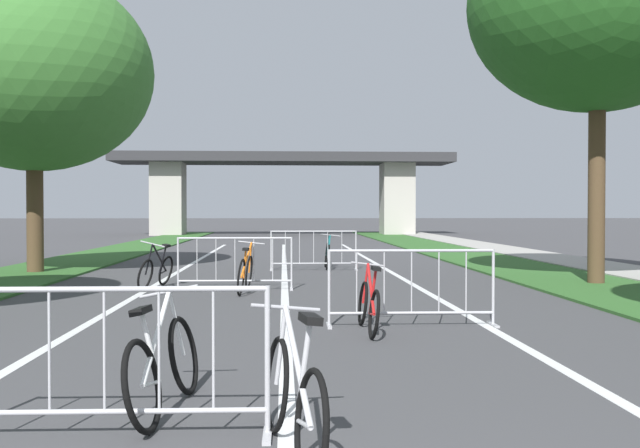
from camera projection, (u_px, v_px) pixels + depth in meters
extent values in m
cube|color=#2D5B26|center=(93.00, 258.00, 23.11)|extent=(2.69, 53.54, 0.05)
cube|color=#2D5B26|center=(469.00, 256.00, 23.77)|extent=(2.69, 53.54, 0.05)
cube|color=#9E9B93|center=(538.00, 256.00, 23.90)|extent=(2.05, 53.54, 0.08)
cube|color=silver|center=(284.00, 275.00, 17.04)|extent=(0.14, 30.97, 0.01)
cube|color=silver|center=(395.00, 274.00, 17.18)|extent=(0.14, 30.97, 0.01)
cube|color=silver|center=(172.00, 276.00, 16.89)|extent=(0.14, 30.97, 0.01)
cube|color=#2D2D30|center=(284.00, 159.00, 45.66)|extent=(21.92, 4.29, 0.61)
cube|color=#ADA89E|center=(168.00, 199.00, 45.31)|extent=(2.04, 2.40, 4.70)
cube|color=#ADA89E|center=(397.00, 199.00, 46.10)|extent=(2.04, 2.40, 4.70)
cylinder|color=#4C3823|center=(35.00, 217.00, 17.48)|extent=(0.41, 0.41, 2.86)
ellipsoid|color=#38702D|center=(34.00, 71.00, 17.41)|extent=(5.88, 5.88, 4.99)
cylinder|color=#4C3823|center=(597.00, 192.00, 14.74)|extent=(0.35, 0.35, 3.94)
ellipsoid|color=#23561E|center=(598.00, 2.00, 14.67)|extent=(5.44, 5.44, 4.62)
cylinder|color=#ADADB2|center=(267.00, 361.00, 4.86)|extent=(0.04, 0.04, 1.05)
cube|color=#ADADB2|center=(268.00, 433.00, 4.87)|extent=(0.07, 0.44, 0.03)
cylinder|color=#ADADB2|center=(104.00, 289.00, 4.81)|extent=(2.25, 0.07, 0.04)
cylinder|color=#ADADB2|center=(105.00, 412.00, 4.82)|extent=(2.25, 0.07, 0.04)
cylinder|color=#ADADB2|center=(49.00, 350.00, 4.80)|extent=(0.02, 0.02, 0.87)
cylinder|color=#ADADB2|center=(104.00, 349.00, 4.81)|extent=(0.02, 0.02, 0.87)
cylinder|color=#ADADB2|center=(159.00, 349.00, 4.83)|extent=(0.02, 0.02, 0.87)
cylinder|color=#ADADB2|center=(213.00, 348.00, 4.84)|extent=(0.02, 0.02, 0.87)
cylinder|color=#ADADB2|center=(329.00, 288.00, 9.45)|extent=(0.04, 0.04, 1.05)
cube|color=#ADADB2|center=(329.00, 326.00, 9.46)|extent=(0.07, 0.44, 0.03)
cylinder|color=#ADADB2|center=(493.00, 287.00, 9.54)|extent=(0.04, 0.04, 1.05)
cube|color=#ADADB2|center=(493.00, 324.00, 9.55)|extent=(0.07, 0.44, 0.03)
cylinder|color=#ADADB2|center=(412.00, 251.00, 9.48)|extent=(2.25, 0.07, 0.04)
cylinder|color=#ADADB2|center=(411.00, 313.00, 9.50)|extent=(2.25, 0.07, 0.04)
cylinder|color=#ADADB2|center=(357.00, 281.00, 9.46)|extent=(0.02, 0.02, 0.87)
cylinder|color=#ADADB2|center=(384.00, 281.00, 9.47)|extent=(0.02, 0.02, 0.87)
cylinder|color=#ADADB2|center=(412.00, 281.00, 9.49)|extent=(0.02, 0.02, 0.87)
cylinder|color=#ADADB2|center=(439.00, 281.00, 9.50)|extent=(0.02, 0.02, 0.87)
cylinder|color=#ADADB2|center=(466.00, 281.00, 9.52)|extent=(0.02, 0.02, 0.87)
cylinder|color=#ADADB2|center=(178.00, 264.00, 13.82)|extent=(0.04, 0.04, 1.05)
cube|color=#ADADB2|center=(178.00, 289.00, 13.83)|extent=(0.07, 0.44, 0.03)
cylinder|color=#ADADB2|center=(292.00, 263.00, 13.91)|extent=(0.04, 0.04, 1.05)
cube|color=#ADADB2|center=(292.00, 289.00, 13.92)|extent=(0.07, 0.44, 0.03)
cylinder|color=#ADADB2|center=(235.00, 238.00, 13.86)|extent=(2.25, 0.07, 0.04)
cylinder|color=#ADADB2|center=(235.00, 281.00, 13.87)|extent=(2.25, 0.07, 0.04)
cylinder|color=#ADADB2|center=(197.00, 259.00, 13.83)|extent=(0.02, 0.02, 0.87)
cylinder|color=#ADADB2|center=(216.00, 259.00, 13.85)|extent=(0.02, 0.02, 0.87)
cylinder|color=#ADADB2|center=(235.00, 259.00, 13.86)|extent=(0.02, 0.02, 0.87)
cylinder|color=#ADADB2|center=(254.00, 259.00, 13.88)|extent=(0.02, 0.02, 0.87)
cylinder|color=#ADADB2|center=(273.00, 259.00, 13.89)|extent=(0.02, 0.02, 0.87)
cylinder|color=#ADADB2|center=(271.00, 251.00, 18.42)|extent=(0.04, 0.04, 1.05)
cube|color=#ADADB2|center=(271.00, 270.00, 18.43)|extent=(0.06, 0.44, 0.03)
cylinder|color=#ADADB2|center=(356.00, 250.00, 18.53)|extent=(0.04, 0.04, 1.05)
cube|color=#ADADB2|center=(356.00, 269.00, 18.54)|extent=(0.06, 0.44, 0.03)
cylinder|color=#ADADB2|center=(314.00, 231.00, 18.47)|extent=(2.25, 0.05, 0.04)
cylinder|color=#ADADB2|center=(314.00, 263.00, 18.48)|extent=(2.25, 0.05, 0.04)
cylinder|color=#ADADB2|center=(285.00, 247.00, 18.44)|extent=(0.02, 0.02, 0.87)
cylinder|color=#ADADB2|center=(299.00, 247.00, 18.45)|extent=(0.02, 0.02, 0.87)
cylinder|color=#ADADB2|center=(314.00, 247.00, 18.47)|extent=(0.02, 0.02, 0.87)
cylinder|color=#ADADB2|center=(328.00, 247.00, 18.49)|extent=(0.02, 0.02, 0.87)
cylinder|color=#ADADB2|center=(342.00, 247.00, 18.51)|extent=(0.02, 0.02, 0.87)
torus|color=black|center=(311.00, 428.00, 3.95)|extent=(0.24, 0.69, 0.68)
torus|color=black|center=(276.00, 384.00, 4.95)|extent=(0.24, 0.69, 0.68)
cylinder|color=#B7B7BC|center=(297.00, 361.00, 4.43)|extent=(0.18, 1.00, 0.58)
cylinder|color=#B7B7BC|center=(304.00, 370.00, 4.23)|extent=(0.13, 0.11, 0.64)
cylinder|color=#B7B7BC|center=(304.00, 424.00, 4.11)|extent=(0.10, 0.33, 0.08)
cylinder|color=#B7B7BC|center=(281.00, 346.00, 4.93)|extent=(0.11, 0.08, 0.55)
cube|color=black|center=(310.00, 319.00, 4.20)|extent=(0.15, 0.26, 0.06)
cylinder|color=#99999E|center=(286.00, 308.00, 4.91)|extent=(0.49, 0.13, 0.08)
torus|color=black|center=(166.00, 271.00, 14.64)|extent=(0.32, 0.66, 0.63)
torus|color=black|center=(145.00, 275.00, 13.65)|extent=(0.32, 0.66, 0.63)
cylinder|color=black|center=(159.00, 258.00, 14.15)|extent=(0.14, 0.98, 0.64)
cylinder|color=black|center=(163.00, 260.00, 14.34)|extent=(0.18, 0.08, 0.60)
cylinder|color=black|center=(163.00, 272.00, 14.48)|extent=(0.11, 0.32, 0.07)
cylinder|color=black|center=(149.00, 259.00, 13.66)|extent=(0.17, 0.05, 0.61)
cube|color=black|center=(166.00, 246.00, 14.36)|extent=(0.16, 0.26, 0.07)
cylinder|color=#99999E|center=(153.00, 244.00, 13.67)|extent=(0.50, 0.15, 0.14)
torus|color=black|center=(374.00, 314.00, 8.51)|extent=(0.12, 0.62, 0.62)
torus|color=black|center=(363.00, 303.00, 9.55)|extent=(0.12, 0.62, 0.62)
cylinder|color=red|center=(371.00, 288.00, 9.00)|extent=(0.09, 1.01, 0.57)
cylinder|color=red|center=(373.00, 291.00, 8.80)|extent=(0.12, 0.12, 0.59)
cylinder|color=red|center=(372.00, 314.00, 8.68)|extent=(0.04, 0.34, 0.07)
cylinder|color=red|center=(365.00, 284.00, 9.52)|extent=(0.11, 0.09, 0.54)
cube|color=black|center=(376.00, 269.00, 8.76)|extent=(0.11, 0.24, 0.06)
cylinder|color=#99999E|center=(368.00, 264.00, 9.49)|extent=(0.47, 0.04, 0.08)
torus|color=black|center=(326.00, 255.00, 19.46)|extent=(0.13, 0.69, 0.68)
torus|color=black|center=(328.00, 257.00, 18.50)|extent=(0.13, 0.69, 0.68)
cylinder|color=#197A7F|center=(328.00, 245.00, 19.00)|extent=(0.08, 0.93, 0.62)
cylinder|color=#197A7F|center=(328.00, 246.00, 19.18)|extent=(0.12, 0.12, 0.63)
cylinder|color=#197A7F|center=(327.00, 256.00, 19.31)|extent=(0.04, 0.31, 0.08)
cylinder|color=#197A7F|center=(329.00, 246.00, 18.52)|extent=(0.11, 0.09, 0.59)
cube|color=black|center=(329.00, 235.00, 19.21)|extent=(0.11, 0.24, 0.06)
cylinder|color=#99999E|center=(330.00, 235.00, 18.54)|extent=(0.55, 0.04, 0.09)
torus|color=black|center=(241.00, 277.00, 12.87)|extent=(0.18, 0.70, 0.69)
torus|color=black|center=(249.00, 273.00, 13.83)|extent=(0.18, 0.70, 0.69)
cylinder|color=orange|center=(247.00, 259.00, 13.32)|extent=(0.19, 0.92, 0.63)
cylinder|color=orange|center=(245.00, 264.00, 13.14)|extent=(0.10, 0.12, 0.56)
cylinder|color=orange|center=(242.00, 278.00, 13.03)|extent=(0.05, 0.31, 0.08)
cylinder|color=orange|center=(250.00, 258.00, 13.79)|extent=(0.10, 0.10, 0.60)
cube|color=black|center=(246.00, 249.00, 13.10)|extent=(0.13, 0.25, 0.06)
cylinder|color=#99999E|center=(252.00, 243.00, 13.76)|extent=(0.52, 0.08, 0.08)
torus|color=black|center=(142.00, 386.00, 4.90)|extent=(0.27, 0.69, 0.67)
torus|color=black|center=(184.00, 355.00, 5.96)|extent=(0.27, 0.69, 0.67)
cylinder|color=silver|center=(157.00, 334.00, 5.40)|extent=(0.06, 1.03, 0.59)
cylinder|color=silver|center=(150.00, 346.00, 5.20)|extent=(0.17, 0.11, 0.55)
cylinder|color=silver|center=(151.00, 384.00, 5.07)|extent=(0.08, 0.34, 0.08)
cylinder|color=silver|center=(176.00, 323.00, 5.93)|extent=(0.16, 0.07, 0.56)
cube|color=black|center=(141.00, 311.00, 5.17)|extent=(0.14, 0.25, 0.07)
cylinder|color=#99999E|center=(169.00, 291.00, 5.91)|extent=(0.51, 0.09, 0.13)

